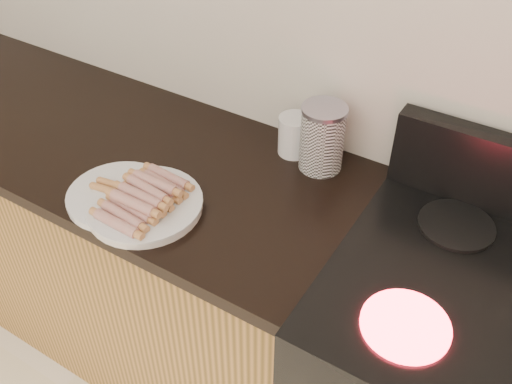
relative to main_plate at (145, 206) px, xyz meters
The scene contains 10 objects.
cabinet_base 0.81m from the main_plate, 164.34° to the left, with size 2.20×0.59×0.86m, color #AF783B.
counter_slab 0.66m from the main_plate, 164.34° to the left, with size 2.20×0.62×0.04m, color black.
burner_near_left 0.68m from the main_plate, ahead, with size 0.18×0.18×0.01m, color #FF1E2D.
burner_far_left 0.76m from the main_plate, 26.04° to the left, with size 0.18×0.18×0.01m, color black.
main_plate is the anchor object (origin of this frame).
side_plate 0.08m from the main_plate, behind, with size 0.26×0.26×0.02m, color white.
hotdog_pile 0.03m from the main_plate, behind, with size 0.13×0.24×0.05m.
plain_sausages 0.09m from the main_plate, behind, with size 0.13×0.06×0.02m.
canister 0.49m from the main_plate, 53.12° to the left, with size 0.12×0.12×0.19m.
mug 0.45m from the main_plate, 64.14° to the left, with size 0.09×0.09×0.11m, color silver.
Camera 1 is at (0.72, 0.76, 1.85)m, focal length 40.00 mm.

